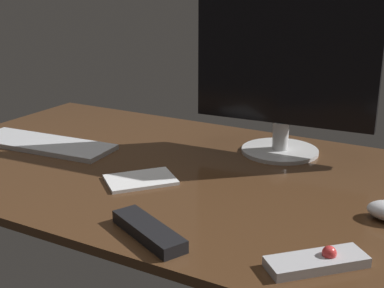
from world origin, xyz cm
name	(u,v)px	position (x,y,z in cm)	size (l,w,h in cm)	color
desk	(166,170)	(0.00, 0.00, 1.00)	(140.00, 84.00, 2.00)	#4C301C
monitor	(285,61)	(21.74, 24.91, 27.40)	(49.08, 21.25, 47.41)	silver
keyboard	(43,144)	(-39.82, -2.98, 2.69)	(42.38, 13.69, 1.37)	silver
media_remote	(318,261)	(48.07, -28.86, 3.00)	(16.52, 16.53, 3.49)	#B7B7BC
tv_remote	(148,231)	(17.10, -33.99, 3.23)	(19.06, 5.25, 2.46)	black
notepad	(140,180)	(-0.21, -11.71, 2.41)	(16.12, 10.97, 0.82)	white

